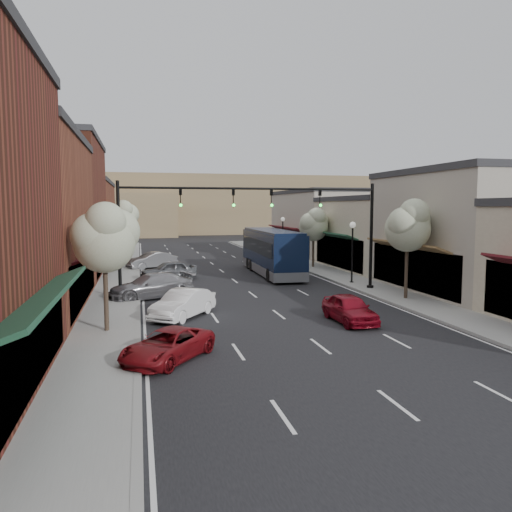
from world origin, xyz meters
TOP-DOWN VIEW (x-y plane):
  - ground at (0.00, 0.00)m, footprint 160.00×160.00m
  - sidewalk_left at (-8.40, 18.50)m, footprint 2.80×73.00m
  - sidewalk_right at (8.40, 18.50)m, footprint 2.80×73.00m
  - curb_left at (-7.00, 18.50)m, footprint 0.25×73.00m
  - curb_right at (7.00, 18.50)m, footprint 0.25×73.00m
  - bldg_left_midfar at (-14.24, 20.00)m, footprint 10.14×14.10m
  - bldg_left_far at (-14.22, 36.00)m, footprint 10.14×18.10m
  - bldg_right_midnear at (13.72, 6.00)m, footprint 9.14×12.10m
  - bldg_right_midfar at (13.70, 18.00)m, footprint 9.14×12.10m
  - bldg_right_far at (13.71, 32.00)m, footprint 9.14×16.10m
  - hill_far at (0.00, 90.00)m, footprint 120.00×30.00m
  - hill_near at (-25.00, 78.00)m, footprint 50.00×20.00m
  - signal_mast_right at (5.62, 8.00)m, footprint 8.22×0.46m
  - signal_mast_left at (-5.62, 8.00)m, footprint 8.22×0.46m
  - tree_right_near at (8.35, 3.94)m, footprint 2.85×2.65m
  - tree_right_far at (8.35, 19.94)m, footprint 2.85×2.65m
  - tree_left_near at (-8.25, -0.06)m, footprint 2.85×2.65m
  - tree_left_far at (-8.25, 25.94)m, footprint 2.85×2.65m
  - lamp_post_near at (7.80, 10.50)m, footprint 0.44×0.44m
  - lamp_post_far at (7.80, 28.00)m, footprint 0.44×0.44m
  - coach_bus at (3.64, 16.95)m, footprint 2.89×11.91m
  - red_hatchback at (2.80, -0.44)m, footprint 1.63×3.94m
  - parked_car_a at (-5.95, -4.50)m, footprint 3.94×4.31m
  - parked_car_b at (-4.81, 2.37)m, footprint 3.68×4.31m
  - parked_car_c at (-6.20, 8.14)m, footprint 5.55×3.68m
  - parked_car_d at (-4.74, 15.71)m, footprint 4.47×2.46m
  - parked_car_e at (-5.77, 23.14)m, footprint 4.69×3.21m

SIDE VIEW (x-z plane):
  - ground at x=0.00m, z-range 0.00..0.00m
  - curb_left at x=-7.00m, z-range -0.01..0.16m
  - curb_right at x=7.00m, z-range -0.01..0.16m
  - sidewalk_left at x=-8.40m, z-range 0.00..0.15m
  - sidewalk_right at x=8.40m, z-range 0.00..0.15m
  - parked_car_a at x=-5.95m, z-range 0.00..1.12m
  - red_hatchback at x=2.80m, z-range 0.00..1.34m
  - parked_car_b at x=-4.81m, z-range 0.00..1.40m
  - parked_car_d at x=-4.74m, z-range 0.00..1.44m
  - parked_car_e at x=-5.77m, z-range 0.00..1.46m
  - parked_car_c at x=-6.20m, z-range 0.00..1.49m
  - coach_bus at x=3.64m, z-range 0.08..3.70m
  - lamp_post_near at x=7.80m, z-range 0.79..5.23m
  - lamp_post_far at x=7.80m, z-range 0.79..5.23m
  - bldg_right_midfar at x=13.70m, z-range -0.03..6.37m
  - bldg_right_far at x=13.71m, z-range -0.04..7.36m
  - bldg_right_midnear at x=13.72m, z-range -0.04..7.86m
  - tree_right_far at x=8.35m, z-range 1.28..6.70m
  - hill_near at x=-25.00m, z-range 0.00..8.00m
  - bldg_left_far at x=-14.22m, z-range -0.04..8.36m
  - tree_left_near at x=-8.25m, z-range 1.38..7.07m
  - tree_right_near at x=8.35m, z-range 1.47..7.43m
  - tree_left_far at x=-8.25m, z-range 1.54..7.67m
  - signal_mast_right at x=5.62m, z-range 1.12..8.12m
  - signal_mast_left at x=-5.62m, z-range 1.12..8.12m
  - bldg_left_midfar at x=-14.24m, z-range -0.05..10.85m
  - hill_far at x=0.00m, z-range 0.00..12.00m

